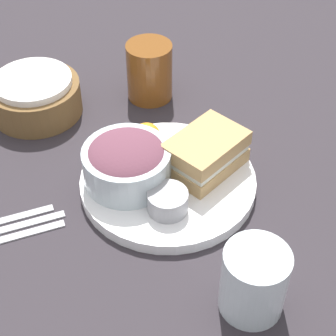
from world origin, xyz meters
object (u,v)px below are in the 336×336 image
plate (168,182)px  water_glass (254,281)px  bread_basket (35,96)px  drink_glass (150,71)px  spoon (0,221)px  fork (4,239)px  salad_bowl (127,162)px  dressing_cup (168,201)px  sandwich (206,153)px  knife (2,230)px

plate → water_glass: size_ratio=2.78×
bread_basket → water_glass: 0.52m
drink_glass → spoon: drink_glass is taller
plate → fork: size_ratio=1.55×
fork → bread_basket: bearing=-110.5°
salad_bowl → bread_basket: salad_bowl is taller
plate → dressing_cup: dressing_cup is taller
dressing_cup → spoon: (-0.20, 0.14, -0.03)m
drink_glass → spoon: 0.38m
sandwich → dressing_cup: sandwich is taller
plate → knife: 0.25m
fork → knife: size_ratio=0.95×
dressing_cup → knife: size_ratio=0.32×
plate → water_glass: (-0.05, -0.23, 0.04)m
plate → water_glass: 0.24m
bread_basket → fork: 0.30m
sandwich → knife: sandwich is taller
salad_bowl → spoon: salad_bowl is taller
dressing_cup → spoon: 0.25m
drink_glass → spoon: (-0.36, -0.11, -0.05)m
dressing_cup → sandwich: bearing=18.5°
bread_basket → knife: bread_basket is taller
salad_bowl → bread_basket: bearing=93.3°
sandwich → water_glass: (-0.11, -0.21, 0.00)m
dressing_cup → bread_basket: 0.35m
dressing_cup → knife: 0.24m
drink_glass → salad_bowl: bearing=-135.0°
dressing_cup → bread_basket: bearing=93.9°
water_glass → plate: bearing=77.9°
plate → drink_glass: (0.12, 0.21, 0.04)m
water_glass → drink_glass: bearing=68.6°
salad_bowl → spoon: size_ratio=0.84×
dressing_cup → water_glass: size_ratio=0.61×
water_glass → sandwich: bearing=63.0°
fork → knife: bearing=-90.0°
fork → water_glass: 0.35m
sandwich → knife: size_ratio=0.71×
drink_glass → spoon: bearing=-162.4°
salad_bowl → spoon: (-0.19, 0.06, -0.05)m
drink_glass → fork: 0.40m
knife → spoon: size_ratio=1.17×
drink_glass → water_glass: bearing=-111.4°
sandwich → drink_glass: drink_glass is taller
drink_glass → fork: drink_glass is taller
sandwich → bread_basket: 0.33m
knife → fork: bearing=90.0°
salad_bowl → plate: bearing=-35.8°
dressing_cup → fork: dressing_cup is taller
knife → water_glass: bearing=139.7°
bread_basket → water_glass: water_glass is taller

